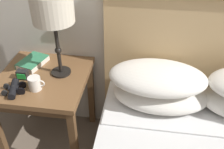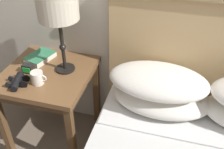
# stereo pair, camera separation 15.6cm
# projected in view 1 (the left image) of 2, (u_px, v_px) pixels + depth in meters

# --- Properties ---
(nightstand) EXTENTS (0.58, 0.58, 0.63)m
(nightstand) POSITION_uv_depth(u_px,v_px,m) (44.00, 86.00, 1.76)
(nightstand) COLOR brown
(nightstand) RESTS_ON ground_plane
(table_lamp) EXTENTS (0.25, 0.25, 0.54)m
(table_lamp) POSITION_uv_depth(u_px,v_px,m) (53.00, 10.00, 1.49)
(table_lamp) COLOR black
(table_lamp) RESTS_ON nightstand
(book_on_nightstand) EXTENTS (0.19, 0.23, 0.04)m
(book_on_nightstand) POSITION_uv_depth(u_px,v_px,m) (33.00, 62.00, 1.82)
(book_on_nightstand) COLOR silver
(book_on_nightstand) RESTS_ON nightstand
(binoculars_pair) EXTENTS (0.15, 0.16, 0.05)m
(binoculars_pair) POSITION_uv_depth(u_px,v_px,m) (14.00, 89.00, 1.57)
(binoculars_pair) COLOR black
(binoculars_pair) RESTS_ON nightstand
(coffee_mug) EXTENTS (0.10, 0.08, 0.08)m
(coffee_mug) POSITION_uv_depth(u_px,v_px,m) (35.00, 83.00, 1.58)
(coffee_mug) COLOR silver
(coffee_mug) RESTS_ON nightstand
(alarm_clock) EXTENTS (0.07, 0.05, 0.06)m
(alarm_clock) POSITION_uv_depth(u_px,v_px,m) (23.00, 75.00, 1.68)
(alarm_clock) COLOR black
(alarm_clock) RESTS_ON nightstand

